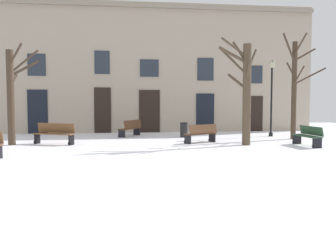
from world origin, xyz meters
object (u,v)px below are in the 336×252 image
tree_near_facade (295,85)px  streetlamp (272,90)px  tree_right_of_center (12,94)px  bench_near_lamp (55,133)px  bench_far_corner (308,136)px  bench_back_to_back_right (130,128)px  tree_left_of_center (245,89)px  litter_bin (184,130)px  bench_back_to_back_left (201,133)px

tree_near_facade → streetlamp: size_ratio=1.26×
tree_right_of_center → bench_near_lamp: 2.49m
tree_near_facade → bench_near_lamp: bearing=-176.4°
tree_near_facade → bench_far_corner: tree_near_facade is taller
bench_back_to_back_right → bench_far_corner: 9.12m
tree_left_of_center → bench_far_corner: (2.55, -0.75, -2.03)m
litter_bin → bench_near_lamp: bearing=-159.5°
tree_near_facade → litter_bin: tree_near_facade is taller
bench_near_lamp → tree_right_of_center: bearing=-154.5°
tree_near_facade → litter_bin: bearing=163.3°
streetlamp → litter_bin: 5.22m
tree_near_facade → bench_far_corner: bearing=-104.6°
bench_back_to_back_left → bench_far_corner: bearing=128.8°
bench_near_lamp → tree_near_facade: bearing=28.9°
litter_bin → bench_far_corner: 6.42m
tree_near_facade → litter_bin: (-5.35, 1.60, -2.32)m
tree_near_facade → bench_back_to_back_right: size_ratio=3.14×
tree_left_of_center → litter_bin: 4.72m
tree_right_of_center → streetlamp: bearing=9.9°
tree_left_of_center → litter_bin: tree_left_of_center is taller
tree_near_facade → bench_near_lamp: (-11.62, -0.74, -2.21)m
litter_bin → bench_back_to_back_right: bench_back_to_back_right is taller
tree_left_of_center → litter_bin: (-2.05, 3.71, -2.07)m
bench_far_corner → bench_back_to_back_left: (-4.30, 1.73, -0.00)m
bench_back_to_back_left → tree_left_of_center: bearing=121.4°
bench_far_corner → bench_near_lamp: bearing=-105.3°
bench_near_lamp → bench_back_to_back_left: size_ratio=1.15×
tree_right_of_center → tree_left_of_center: bearing=-7.7°
tree_near_facade → tree_left_of_center: bearing=-147.4°
tree_right_of_center → bench_far_corner: tree_right_of_center is taller
tree_left_of_center → litter_bin: bearing=118.9°
streetlamp → tree_near_facade: bearing=-68.7°
litter_bin → tree_left_of_center: bearing=-61.1°
litter_bin → bench_back_to_back_right: bearing=162.5°
streetlamp → bench_near_lamp: 11.44m
litter_bin → bench_far_corner: bearing=-44.1°
tree_right_of_center → bench_back_to_back_left: (8.36, -0.39, -1.80)m
tree_near_facade → bench_back_to_back_left: (-5.04, -1.13, -2.27)m
bench_far_corner → bench_near_lamp: size_ratio=0.91×
tree_near_facade → bench_far_corner: (-0.74, -2.86, -2.27)m
tree_left_of_center → streetlamp: size_ratio=1.13×
tree_left_of_center → bench_back_to_back_right: 6.97m
streetlamp → bench_back_to_back_right: size_ratio=2.49×
bench_back_to_back_right → bench_near_lamp: 4.75m
bench_far_corner → tree_near_facade: bearing=161.2°
tree_left_of_center → tree_right_of_center: 10.20m
tree_left_of_center → tree_near_facade: bearing=32.6°
tree_left_of_center → bench_far_corner: 3.35m
streetlamp → bench_back_to_back_left: (-4.46, -2.62, -2.07)m
tree_right_of_center → streetlamp: (12.82, 2.23, 0.27)m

